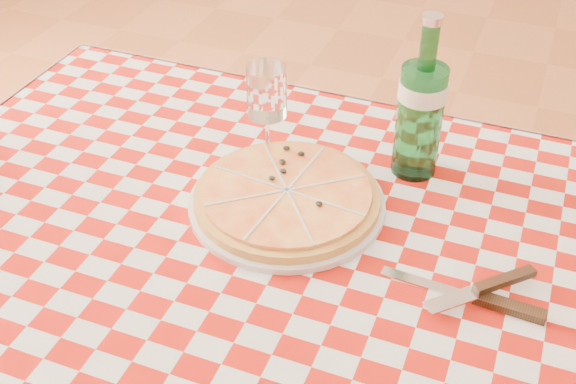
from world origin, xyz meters
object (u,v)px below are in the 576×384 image
(water_bottle, at_px, (422,98))
(wine_glass, at_px, (267,113))
(pizza_plate, at_px, (287,196))
(dining_table, at_px, (286,299))

(water_bottle, distance_m, wine_glass, 0.25)
(water_bottle, bearing_deg, pizza_plate, -133.86)
(water_bottle, relative_size, wine_glass, 1.64)
(pizza_plate, bearing_deg, dining_table, -69.47)
(pizza_plate, height_order, wine_glass, wine_glass)
(dining_table, bearing_deg, pizza_plate, 110.53)
(dining_table, xyz_separation_m, pizza_plate, (-0.04, 0.10, 0.12))
(pizza_plate, relative_size, water_bottle, 1.12)
(pizza_plate, xyz_separation_m, water_bottle, (0.16, 0.17, 0.12))
(pizza_plate, bearing_deg, wine_glass, 124.33)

